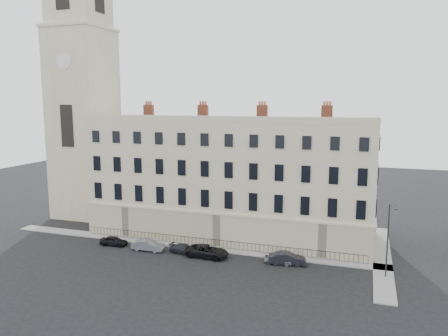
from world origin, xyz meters
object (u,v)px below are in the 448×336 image
(car_e, at_px, (279,259))
(car_f, at_px, (287,258))
(car_c, at_px, (185,249))
(car_a, at_px, (114,241))
(streetlamp, at_px, (388,238))
(car_d, at_px, (207,251))
(car_b, at_px, (148,245))

(car_e, distance_m, car_f, 0.93)
(car_c, height_order, car_e, car_e)
(car_a, relative_size, streetlamp, 0.45)
(car_d, bearing_deg, car_e, -83.70)
(streetlamp, bearing_deg, car_c, -155.91)
(streetlamp, bearing_deg, car_e, -157.56)
(car_e, xyz_separation_m, car_f, (0.91, 0.13, 0.13))
(car_e, bearing_deg, streetlamp, -92.30)
(streetlamp, bearing_deg, car_b, -154.89)
(car_a, height_order, car_c, car_a)
(car_c, bearing_deg, streetlamp, -85.36)
(car_e, bearing_deg, car_b, 92.27)
(car_d, distance_m, car_e, 8.10)
(car_d, height_order, car_e, car_d)
(car_a, xyz_separation_m, car_c, (9.37, 0.13, -0.05))
(car_b, height_order, streetlamp, streetlamp)
(car_a, distance_m, car_e, 20.36)
(car_a, xyz_separation_m, car_e, (20.35, 0.36, -0.05))
(car_e, height_order, streetlamp, streetlamp)
(car_c, relative_size, car_e, 1.17)
(car_d, relative_size, streetlamp, 0.65)
(car_a, xyz_separation_m, streetlamp, (31.33, -0.05, 3.60))
(car_b, xyz_separation_m, streetlamp, (26.45, 0.25, 3.53))
(car_a, bearing_deg, car_d, -95.36)
(car_b, distance_m, car_f, 16.41)
(car_a, xyz_separation_m, car_b, (4.88, -0.30, 0.07))
(car_a, bearing_deg, streetlamp, -94.70)
(car_f, bearing_deg, car_a, 82.01)
(car_a, bearing_deg, car_b, -98.12)
(car_b, xyz_separation_m, car_c, (4.50, 0.43, -0.12))
(car_d, xyz_separation_m, streetlamp, (19.05, 0.11, 3.50))
(car_d, bearing_deg, car_a, 91.86)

